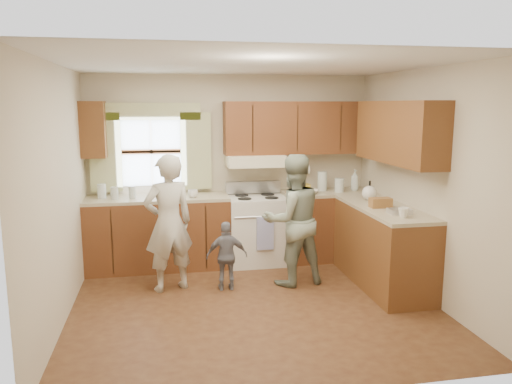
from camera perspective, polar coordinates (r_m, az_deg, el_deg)
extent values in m
plane|color=#442315|center=(5.47, -0.26, -12.72)|extent=(3.80, 3.80, 0.00)
plane|color=white|center=(5.06, -0.28, 14.40)|extent=(3.80, 3.80, 0.00)
plane|color=beige|center=(6.83, -2.93, 2.73)|extent=(3.80, 0.00, 3.80)
plane|color=beige|center=(3.45, 5.02, -4.50)|extent=(3.80, 0.00, 3.80)
plane|color=beige|center=(5.13, -21.62, -0.38)|extent=(0.00, 3.50, 3.50)
plane|color=beige|center=(5.77, 18.63, 0.88)|extent=(0.00, 3.50, 3.50)
cube|color=#4B2310|center=(6.62, -11.06, -4.73)|extent=(1.82, 0.60, 0.90)
cube|color=#4B2310|center=(6.98, 8.04, -3.88)|extent=(1.22, 0.60, 0.90)
cube|color=#3F1E0E|center=(6.08, 14.24, -6.17)|extent=(0.60, 1.65, 0.90)
cube|color=tan|center=(6.52, -11.19, -0.73)|extent=(1.82, 0.60, 0.04)
cube|color=tan|center=(6.88, 8.14, -0.08)|extent=(1.22, 0.60, 0.04)
cube|color=tan|center=(5.97, 14.43, -1.83)|extent=(0.60, 1.65, 0.04)
cube|color=#4B2310|center=(6.80, 4.81, 7.33)|extent=(2.00, 0.33, 0.70)
cube|color=#3F1E0E|center=(6.61, -18.09, 6.80)|extent=(0.30, 0.33, 0.70)
cube|color=#3F1E0E|center=(5.92, 15.99, 6.59)|extent=(0.33, 1.65, 0.70)
cube|color=beige|center=(6.64, -0.10, 3.62)|extent=(0.76, 0.45, 0.15)
cube|color=silver|center=(6.72, -11.86, 4.56)|extent=(0.90, 0.03, 0.90)
cube|color=#FBEB4A|center=(6.71, -16.84, 4.33)|extent=(0.40, 0.05, 1.02)
cube|color=#FBEB4A|center=(6.68, -6.88, 4.67)|extent=(0.40, 0.05, 1.02)
cube|color=#FBEB4A|center=(6.64, -12.03, 8.99)|extent=(1.30, 0.05, 0.22)
cylinder|color=white|center=(6.93, 5.00, 2.56)|extent=(0.27, 0.12, 0.12)
imported|color=silver|center=(6.40, -7.23, -0.18)|extent=(0.16, 0.16, 0.10)
imported|color=silver|center=(7.00, 11.22, 1.35)|extent=(0.11, 0.11, 0.29)
imported|color=silver|center=(6.69, 6.38, 0.06)|extent=(0.26, 0.26, 0.05)
imported|color=silver|center=(5.45, 16.50, -2.27)|extent=(0.14, 0.14, 0.11)
cylinder|color=silver|center=(6.58, -17.22, 0.09)|extent=(0.11, 0.11, 0.18)
cylinder|color=silver|center=(6.46, -15.86, -0.13)|extent=(0.09, 0.09, 0.16)
cube|color=olive|center=(6.58, 4.72, -0.21)|extent=(0.26, 0.19, 0.02)
cube|color=gold|center=(6.79, 5.32, 0.47)|extent=(0.19, 0.14, 0.11)
cylinder|color=silver|center=(6.91, 7.58, 1.24)|extent=(0.13, 0.13, 0.26)
cylinder|color=silver|center=(6.84, 9.50, 0.78)|extent=(0.13, 0.13, 0.19)
sphere|color=silver|center=(6.32, 12.84, -0.10)|extent=(0.18, 0.18, 0.18)
cube|color=olive|center=(5.91, 14.04, -1.19)|extent=(0.24, 0.13, 0.11)
cube|color=silver|center=(5.64, 16.08, -2.12)|extent=(0.24, 0.16, 0.05)
cylinder|color=silver|center=(6.49, -13.96, -0.02)|extent=(0.09, 0.09, 0.15)
cube|color=silver|center=(6.71, 0.05, -4.34)|extent=(0.76, 0.64, 0.90)
cube|color=#B7B7BC|center=(6.85, -0.36, 0.57)|extent=(0.76, 0.10, 0.16)
cylinder|color=#B7B7BC|center=(6.35, 0.58, -2.85)|extent=(0.68, 0.03, 0.03)
cube|color=#5259C0|center=(6.39, 1.06, -4.79)|extent=(0.22, 0.02, 0.42)
cylinder|color=black|center=(6.70, -1.66, -0.38)|extent=(0.18, 0.18, 0.01)
cylinder|color=black|center=(6.77, 1.35, -0.28)|extent=(0.18, 0.18, 0.01)
cylinder|color=black|center=(6.46, -1.31, -0.78)|extent=(0.18, 0.18, 0.01)
cylinder|color=black|center=(6.53, 1.81, -0.67)|extent=(0.18, 0.18, 0.01)
imported|color=beige|center=(5.74, -9.97, -3.53)|extent=(0.66, 0.54, 1.57)
imported|color=#24382F|center=(5.87, 4.22, -3.21)|extent=(0.85, 0.71, 1.55)
imported|color=slate|center=(5.76, -3.34, -7.31)|extent=(0.48, 0.22, 0.80)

